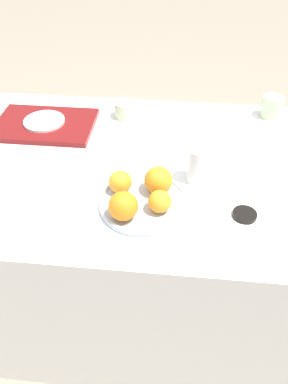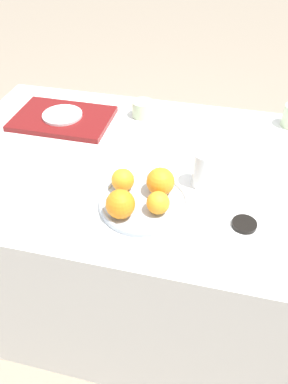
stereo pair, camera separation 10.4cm
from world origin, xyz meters
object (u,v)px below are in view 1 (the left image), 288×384
(orange_3, at_px, (160,201))
(cup_0, at_px, (272,107))
(napkin, at_px, (55,181))
(orange_1, at_px, (158,180))
(orange_2, at_px, (120,182))
(water_glass, at_px, (198,165))
(cup_1, at_px, (125,110))
(orange_0, at_px, (124,206))
(soy_dish, at_px, (245,215))
(side_plate, at_px, (44,121))
(serving_tray, at_px, (45,125))
(fruit_platter, at_px, (144,203))

(orange_3, xyz_separation_m, cup_0, (0.39, 0.58, -0.01))
(orange_3, xyz_separation_m, napkin, (-0.33, 0.11, -0.04))
(orange_1, height_order, orange_2, orange_1)
(water_glass, xyz_separation_m, cup_1, (-0.27, 0.36, -0.03))
(orange_1, xyz_separation_m, cup_1, (-0.16, 0.44, -0.02))
(orange_3, height_order, cup_1, orange_3)
(orange_0, bearing_deg, soy_dish, 8.66)
(orange_0, height_order, side_plate, orange_0)
(orange_3, distance_m, napkin, 0.35)
(water_glass, relative_size, serving_tray, 0.32)
(orange_0, xyz_separation_m, serving_tray, (-0.36, 0.45, -0.04))
(napkin, bearing_deg, cup_0, 33.54)
(cup_1, bearing_deg, orange_1, -70.11)
(water_glass, xyz_separation_m, side_plate, (-0.56, 0.25, -0.03))
(orange_2, xyz_separation_m, side_plate, (-0.34, 0.35, -0.02))
(serving_tray, bearing_deg, orange_0, -51.24)
(side_plate, height_order, soy_dish, side_plate)
(fruit_platter, height_order, serving_tray, same)
(fruit_platter, xyz_separation_m, orange_2, (-0.07, 0.04, 0.04))
(water_glass, bearing_deg, orange_3, -122.80)
(serving_tray, distance_m, side_plate, 0.02)
(serving_tray, relative_size, cup_0, 4.52)
(orange_1, distance_m, cup_0, 0.64)
(serving_tray, bearing_deg, side_plate, 180.00)
(serving_tray, relative_size, side_plate, 2.42)
(side_plate, distance_m, cup_0, 0.86)
(orange_3, distance_m, cup_1, 0.55)
(napkin, bearing_deg, orange_0, -31.37)
(water_glass, relative_size, cup_1, 1.42)
(fruit_platter, xyz_separation_m, serving_tray, (-0.41, 0.39, -0.00))
(orange_0, height_order, orange_3, orange_0)
(fruit_platter, distance_m, cup_1, 0.51)
(orange_2, distance_m, orange_3, 0.14)
(side_plate, height_order, cup_0, cup_0)
(side_plate, relative_size, napkin, 1.07)
(fruit_platter, height_order, cup_0, cup_0)
(orange_0, bearing_deg, napkin, 148.63)
(orange_2, distance_m, water_glass, 0.24)
(side_plate, bearing_deg, orange_2, -45.76)
(fruit_platter, bearing_deg, orange_1, 54.05)
(cup_1, bearing_deg, fruit_platter, -75.93)
(orange_0, distance_m, side_plate, 0.58)
(serving_tray, xyz_separation_m, side_plate, (-0.00, 0.00, 0.02))
(orange_2, bearing_deg, serving_tray, 134.24)
(napkin, height_order, soy_dish, soy_dish)
(orange_3, height_order, napkin, orange_3)
(orange_2, bearing_deg, cup_1, 96.33)
(orange_0, relative_size, orange_1, 0.99)
(water_glass, bearing_deg, napkin, -172.70)
(orange_0, bearing_deg, orange_3, 21.79)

